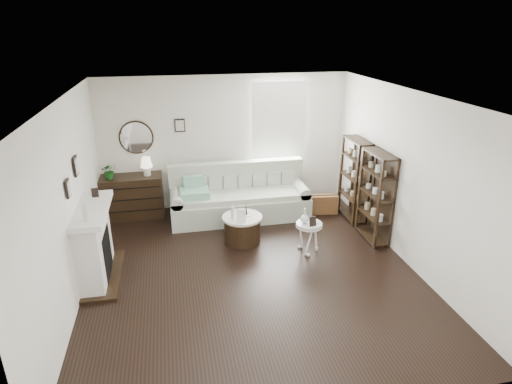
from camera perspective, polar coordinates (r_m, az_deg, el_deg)
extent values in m
plane|color=black|center=(6.82, -0.55, -10.45)|extent=(5.50, 5.50, 0.00)
plane|color=white|center=(5.85, -0.65, 12.56)|extent=(5.50, 5.50, 0.00)
plane|color=silver|center=(8.79, -4.06, 6.61)|extent=(5.00, 0.00, 5.00)
plane|color=silver|center=(3.86, 7.51, -14.66)|extent=(5.00, 0.00, 5.00)
plane|color=silver|center=(6.27, -23.65, -1.54)|extent=(0.00, 5.50, 5.50)
plane|color=silver|center=(7.09, 19.65, 1.64)|extent=(0.00, 5.50, 5.50)
cube|color=white|center=(8.92, 3.01, 8.51)|extent=(1.00, 0.02, 1.80)
cube|color=white|center=(8.86, 3.11, 8.42)|extent=(1.15, 0.02, 1.90)
cylinder|color=silver|center=(8.67, -15.69, 7.00)|extent=(0.60, 0.03, 0.60)
cube|color=black|center=(8.60, -10.12, 8.73)|extent=(0.20, 0.03, 0.26)
cube|color=white|center=(6.83, -20.79, -6.65)|extent=(0.34, 1.20, 1.10)
cube|color=black|center=(6.89, -20.38, -7.74)|extent=(0.30, 0.65, 0.70)
cube|color=white|center=(6.58, -21.01, -2.24)|extent=(0.44, 1.35, 0.08)
cube|color=black|center=(7.07, -19.57, -10.37)|extent=(0.50, 1.40, 0.05)
cylinder|color=beige|center=(6.12, -21.78, -2.63)|extent=(0.08, 0.08, 0.22)
cube|color=black|center=(6.91, -20.67, -0.09)|extent=(0.10, 0.03, 0.14)
cube|color=black|center=(6.13, -23.80, 0.45)|extent=(0.03, 0.18, 0.24)
cube|color=black|center=(6.70, -22.91, 3.22)|extent=(0.03, 0.22, 0.28)
cube|color=black|center=(8.48, 12.99, 1.62)|extent=(0.30, 0.80, 1.60)
cylinder|color=beige|center=(8.36, 13.40, -0.77)|extent=(0.08, 0.08, 0.11)
cylinder|color=beige|center=(8.57, 12.72, -0.15)|extent=(0.08, 0.08, 0.11)
cylinder|color=beige|center=(8.78, 12.07, 0.45)|extent=(0.08, 0.08, 0.11)
cylinder|color=beige|center=(8.22, 13.63, 1.81)|extent=(0.08, 0.08, 0.11)
cylinder|color=beige|center=(8.43, 12.94, 2.38)|extent=(0.08, 0.08, 0.11)
cylinder|color=beige|center=(8.65, 12.27, 2.92)|extent=(0.08, 0.08, 0.11)
cylinder|color=beige|center=(8.10, 13.88, 4.47)|extent=(0.08, 0.08, 0.11)
cylinder|color=beige|center=(8.31, 13.17, 4.98)|extent=(0.08, 0.08, 0.11)
cylinder|color=beige|center=(8.53, 12.49, 5.46)|extent=(0.08, 0.08, 0.11)
cube|color=black|center=(7.73, 15.67, -0.63)|extent=(0.30, 0.80, 1.60)
cylinder|color=beige|center=(7.62, 16.15, -3.29)|extent=(0.08, 0.08, 0.11)
cylinder|color=beige|center=(7.82, 15.33, -2.54)|extent=(0.08, 0.08, 0.11)
cylinder|color=beige|center=(8.03, 14.56, -1.83)|extent=(0.08, 0.08, 0.11)
cylinder|color=beige|center=(7.47, 16.47, -0.51)|extent=(0.08, 0.08, 0.11)
cylinder|color=beige|center=(7.67, 15.63, 0.18)|extent=(0.08, 0.08, 0.11)
cylinder|color=beige|center=(7.88, 14.83, 0.84)|extent=(0.08, 0.08, 0.11)
cylinder|color=beige|center=(7.33, 16.79, 2.39)|extent=(0.08, 0.08, 0.11)
cylinder|color=beige|center=(7.54, 15.93, 3.01)|extent=(0.08, 0.08, 0.11)
cylinder|color=beige|center=(7.75, 15.11, 3.60)|extent=(0.08, 0.08, 0.11)
cube|color=#B7BFAA|center=(8.49, -2.16, -2.03)|extent=(2.70, 0.93, 0.44)
cube|color=#B7BFAA|center=(8.35, -2.15, -0.42)|extent=(2.33, 0.75, 0.10)
cube|color=#B7BFAA|center=(8.66, -2.60, 1.43)|extent=(2.70, 0.21, 0.83)
cube|color=#B7BFAA|center=(8.37, -10.46, -2.35)|extent=(0.23, 0.88, 0.54)
cube|color=#B7BFAA|center=(8.73, 5.78, -1.06)|extent=(0.23, 0.88, 0.54)
cube|color=#289469|center=(8.20, -8.22, -0.14)|extent=(0.55, 0.45, 0.14)
cube|color=brown|center=(8.79, 8.96, -1.61)|extent=(0.60, 0.27, 0.39)
cube|color=black|center=(8.79, -16.42, -0.62)|extent=(1.27, 0.53, 0.85)
cube|color=black|center=(8.61, -16.41, -2.48)|extent=(1.22, 0.01, 0.02)
cube|color=black|center=(8.52, -16.57, -1.04)|extent=(1.22, 0.01, 0.02)
cube|color=black|center=(8.44, -16.74, 0.42)|extent=(1.22, 0.01, 0.01)
imported|color=#164F17|center=(8.58, -18.97, 2.69)|extent=(0.33, 0.30, 0.32)
cylinder|color=black|center=(7.56, -1.83, -5.08)|extent=(0.64, 0.64, 0.45)
cylinder|color=beige|center=(7.46, -1.85, -3.41)|extent=(0.70, 0.70, 0.04)
cylinder|color=silver|center=(7.17, 7.10, -4.23)|extent=(0.43, 0.43, 0.03)
cylinder|color=white|center=(7.18, 7.09, -4.50)|extent=(0.44, 0.44, 0.02)
cylinder|color=white|center=(7.29, 7.00, -6.12)|extent=(0.03, 0.03, 0.50)
cylinder|color=silver|center=(7.30, -3.12, -2.65)|extent=(0.06, 0.06, 0.28)
cube|color=white|center=(7.24, -2.01, -3.13)|extent=(0.17, 0.10, 0.21)
cube|color=black|center=(7.03, 7.58, -3.92)|extent=(0.13, 0.07, 0.16)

